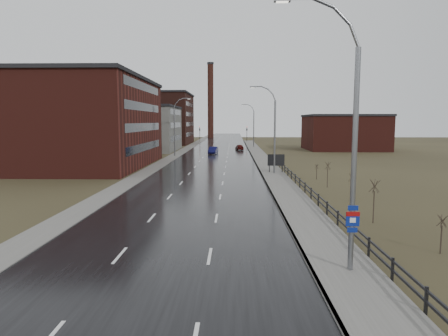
{
  "coord_description": "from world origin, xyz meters",
  "views": [
    {
      "loc": [
        3.5,
        -15.56,
        6.86
      ],
      "look_at": [
        2.71,
        17.37,
        3.0
      ],
      "focal_mm": 32.0,
      "sensor_mm": 36.0,
      "label": 1
    }
  ],
  "objects_px": {
    "billboard": "(276,161)",
    "car_far": "(239,147)",
    "car_near": "(213,151)",
    "streetlight_main": "(347,140)"
  },
  "relations": [
    {
      "from": "billboard",
      "to": "car_far",
      "type": "xyz_separation_m",
      "value": [
        -4.19,
        42.37,
        -1.03
      ]
    },
    {
      "from": "streetlight_main",
      "to": "billboard",
      "type": "xyz_separation_m",
      "value": [
        0.63,
        34.86,
        -4.34
      ]
    },
    {
      "from": "car_near",
      "to": "car_far",
      "type": "relative_size",
      "value": 1.11
    },
    {
      "from": "car_near",
      "to": "car_far",
      "type": "height_order",
      "value": "car_near"
    },
    {
      "from": "streetlight_main",
      "to": "car_far",
      "type": "relative_size",
      "value": 2.98
    },
    {
      "from": "streetlight_main",
      "to": "car_near",
      "type": "distance_m",
      "value": 67.1
    },
    {
      "from": "streetlight_main",
      "to": "billboard",
      "type": "bearing_deg",
      "value": 88.97
    },
    {
      "from": "streetlight_main",
      "to": "car_near",
      "type": "height_order",
      "value": "streetlight_main"
    },
    {
      "from": "billboard",
      "to": "car_far",
      "type": "distance_m",
      "value": 42.59
    },
    {
      "from": "billboard",
      "to": "car_near",
      "type": "relative_size",
      "value": 0.57
    }
  ]
}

